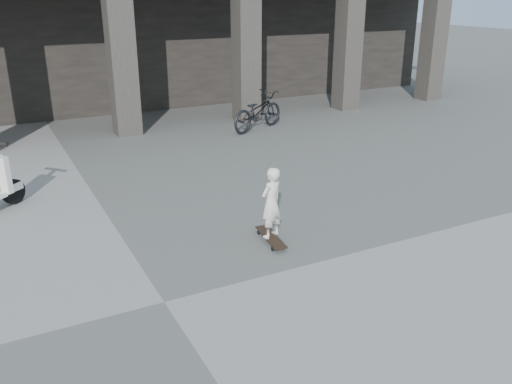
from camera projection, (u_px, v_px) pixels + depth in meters
name	position (u px, v px, depth m)	size (l,w,h in m)	color
ground	(164.00, 302.00, 6.75)	(90.00, 90.00, 0.00)	#51514F
colonnade	(21.00, 10.00, 17.14)	(28.00, 8.82, 6.00)	black
longboard	(271.00, 237.00, 8.35)	(0.31, 0.89, 0.09)	black
child	(271.00, 203.00, 8.15)	(0.41, 0.27, 1.11)	silver
bicycle	(258.00, 111.00, 14.83)	(0.68, 1.95, 1.03)	black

